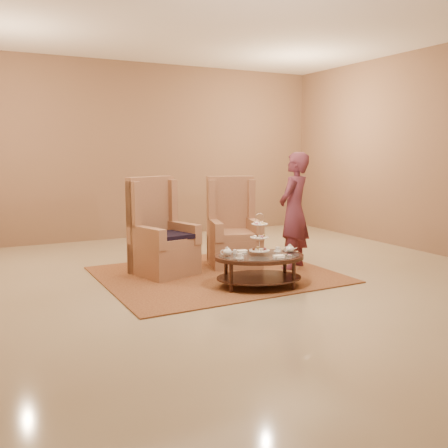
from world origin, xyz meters
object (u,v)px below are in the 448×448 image
armchair_right (233,235)px  person (294,211)px  tea_table (259,261)px  armchair_left (160,242)px

armchair_right → person: bearing=-28.1°
tea_table → person: person is taller
tea_table → armchair_right: 1.37m
armchair_right → armchair_left: bearing=-162.1°
armchair_left → person: (1.89, -0.60, 0.40)m
armchair_right → tea_table: bearing=-88.2°
armchair_left → person: bearing=-34.5°
person → tea_table: bearing=3.3°
armchair_right → person: 1.03m
person → armchair_left: bearing=-48.3°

